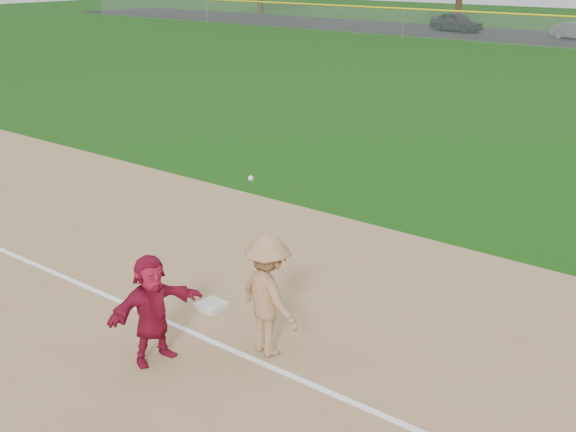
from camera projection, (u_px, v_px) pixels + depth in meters
The scene contains 6 objects.
ground at pixel (230, 316), 11.65m from camera, with size 160.00×160.00×0.00m, color #14450D.
foul_line at pixel (195, 334), 11.05m from camera, with size 60.00×0.10×0.01m, color white.
first_base at pixel (211, 306), 11.85m from camera, with size 0.42×0.42×0.10m, color silver.
base_runner at pixel (152, 309), 10.10m from camera, with size 1.49×0.47×1.61m, color maroon.
car_left at pixel (456, 22), 56.24m from camera, with size 1.74×4.31×1.47m, color black.
first_base_play at pixel (268, 296), 10.26m from camera, with size 1.29×0.92×2.53m.
Camera 1 is at (7.23, -7.56, 5.45)m, focal length 45.00 mm.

